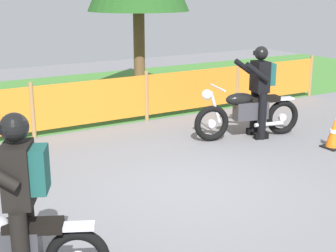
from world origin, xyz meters
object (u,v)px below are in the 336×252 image
object	(u,v)px
motorcycle_trailing	(247,112)
rider_lead	(21,195)
motorcycle_lead	(2,248)
rider_trailing	(260,87)
traffic_cone	(334,134)

from	to	relation	value
motorcycle_trailing	rider_lead	xyz separation A→B (m)	(-4.83, -2.71, 0.47)
motorcycle_lead	rider_trailing	distance (m)	5.86
rider_lead	rider_trailing	size ratio (longest dim) A/B	1.00
motorcycle_trailing	traffic_cone	world-z (taller)	motorcycle_trailing
motorcycle_lead	traffic_cone	size ratio (longest dim) A/B	3.31
rider_trailing	rider_lead	bearing A→B (deg)	41.02
rider_lead	motorcycle_lead	bearing A→B (deg)	0.51
motorcycle_lead	traffic_cone	bearing A→B (deg)	-140.89
rider_trailing	traffic_cone	distance (m)	1.55
motorcycle_lead	motorcycle_trailing	xyz separation A→B (m)	(5.02, 2.62, 0.05)
rider_lead	rider_trailing	world-z (taller)	same
motorcycle_trailing	rider_lead	size ratio (longest dim) A/B	1.23
motorcycle_lead	rider_trailing	size ratio (longest dim) A/B	1.04
traffic_cone	rider_trailing	bearing A→B (deg)	119.13
motorcycle_lead	motorcycle_trailing	distance (m)	5.66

